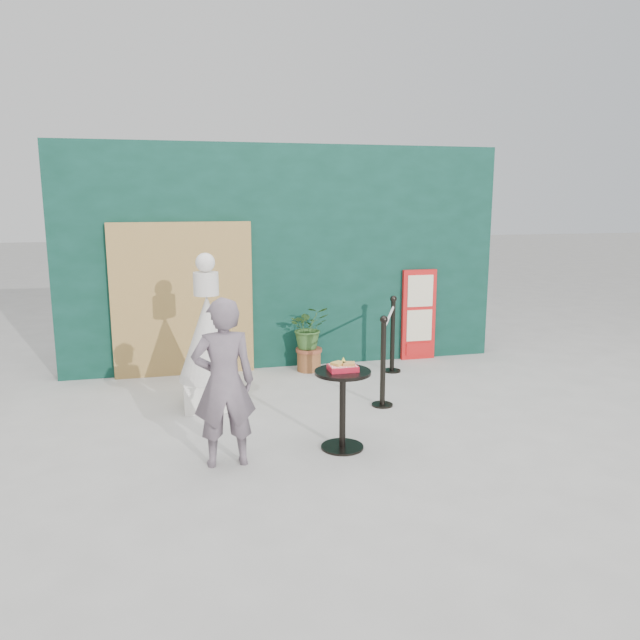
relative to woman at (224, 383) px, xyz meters
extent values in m
plane|color=#ADAAA5|center=(1.16, 0.04, -0.74)|extent=(60.00, 60.00, 0.00)
cube|color=#0A2F24|center=(1.16, 3.19, 0.76)|extent=(6.00, 0.30, 3.00)
cube|color=tan|center=(-0.24, 2.98, 0.26)|extent=(1.80, 0.08, 2.00)
imported|color=slate|center=(0.00, 0.00, 0.00)|extent=(0.55, 0.36, 1.49)
cube|color=red|center=(3.06, 3.00, -0.09)|extent=(0.50, 0.06, 1.30)
cube|color=beige|center=(3.06, 2.97, 0.26)|extent=(0.38, 0.02, 0.45)
cube|color=beige|center=(3.06, 2.97, -0.24)|extent=(0.38, 0.02, 0.45)
cube|color=red|center=(3.06, 2.97, -0.59)|extent=(0.38, 0.02, 0.18)
cube|color=white|center=(-0.02, 1.61, -0.59)|extent=(0.58, 0.58, 0.31)
cone|color=silver|center=(-0.02, 1.61, 0.04)|extent=(0.67, 0.67, 0.94)
cylinder|color=silver|center=(-0.02, 1.61, 0.64)|extent=(0.27, 0.27, 0.25)
sphere|color=white|center=(-0.02, 1.61, 0.87)|extent=(0.21, 0.21, 0.21)
cylinder|color=black|center=(1.09, 0.10, -0.73)|extent=(0.40, 0.40, 0.02)
cylinder|color=black|center=(1.09, 0.10, -0.38)|extent=(0.06, 0.06, 0.72)
cylinder|color=black|center=(1.09, 0.10, -0.01)|extent=(0.52, 0.52, 0.03)
cube|color=red|center=(1.09, 0.10, 0.03)|extent=(0.26, 0.19, 0.05)
cube|color=red|center=(1.09, 0.10, 0.06)|extent=(0.24, 0.17, 0.00)
cube|color=#DBAB50|center=(1.05, 0.11, 0.07)|extent=(0.15, 0.14, 0.02)
cube|color=#D7924E|center=(1.14, 0.08, 0.07)|extent=(0.13, 0.13, 0.02)
cone|color=yellow|center=(1.11, 0.15, 0.09)|extent=(0.06, 0.06, 0.06)
cylinder|color=brown|center=(1.38, 2.76, -0.61)|extent=(0.32, 0.32, 0.27)
cylinder|color=brown|center=(1.38, 2.76, -0.46)|extent=(0.35, 0.35, 0.04)
imported|color=#305725|center=(1.38, 2.76, -0.14)|extent=(0.52, 0.45, 0.58)
cylinder|color=black|center=(1.86, 1.15, -0.73)|extent=(0.24, 0.24, 0.02)
cylinder|color=black|center=(1.86, 1.15, -0.26)|extent=(0.06, 0.06, 0.96)
sphere|color=black|center=(1.86, 1.15, 0.25)|extent=(0.09, 0.09, 0.09)
cylinder|color=black|center=(2.46, 2.45, -0.73)|extent=(0.24, 0.24, 0.02)
cylinder|color=black|center=(2.46, 2.45, -0.26)|extent=(0.06, 0.06, 0.96)
sphere|color=black|center=(2.46, 2.45, 0.25)|extent=(0.09, 0.09, 0.09)
cylinder|color=silver|center=(2.16, 1.80, 0.14)|extent=(0.63, 1.31, 0.03)
camera|label=1|loc=(-0.44, -5.19, 1.56)|focal=35.00mm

